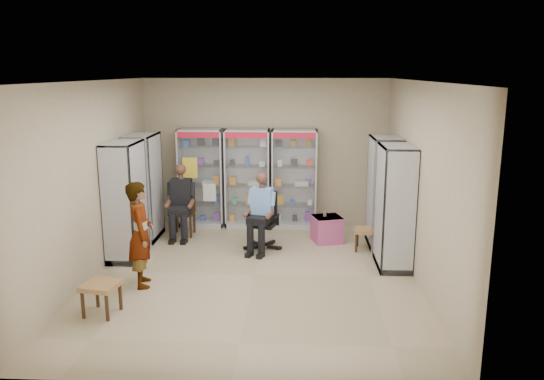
{
  "coord_description": "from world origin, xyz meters",
  "views": [
    {
      "loc": [
        0.65,
        -7.83,
        3.15
      ],
      "look_at": [
        0.25,
        0.7,
        1.22
      ],
      "focal_mm": 35.0,
      "sensor_mm": 36.0,
      "label": 1
    }
  ],
  "objects_px": {
    "cabinet_back_left": "(201,178)",
    "cabinet_right_far": "(384,192)",
    "wooden_chair": "(183,212)",
    "standing_man": "(141,234)",
    "cabinet_back_mid": "(248,178)",
    "cabinet_right_near": "(394,207)",
    "cabinet_left_near": "(125,201)",
    "cabinet_left_far": "(144,187)",
    "woven_stool_a": "(366,239)",
    "office_chair": "(263,221)",
    "seated_shopkeeper": "(262,214)",
    "woven_stool_b": "(102,299)",
    "pink_trunk": "(327,229)",
    "cabinet_back_right": "(294,179)"
  },
  "relations": [
    {
      "from": "cabinet_back_left",
      "to": "wooden_chair",
      "type": "relative_size",
      "value": 2.13
    },
    {
      "from": "cabinet_back_right",
      "to": "cabinet_left_near",
      "type": "height_order",
      "value": "same"
    },
    {
      "from": "cabinet_left_near",
      "to": "wooden_chair",
      "type": "distance_m",
      "value": 1.56
    },
    {
      "from": "cabinet_back_left",
      "to": "cabinet_left_far",
      "type": "bearing_deg",
      "value": -135.0
    },
    {
      "from": "cabinet_left_near",
      "to": "office_chair",
      "type": "bearing_deg",
      "value": 104.32
    },
    {
      "from": "cabinet_back_mid",
      "to": "cabinet_left_near",
      "type": "bearing_deg",
      "value": -132.8
    },
    {
      "from": "cabinet_left_near",
      "to": "woven_stool_b",
      "type": "height_order",
      "value": "cabinet_left_near"
    },
    {
      "from": "cabinet_back_mid",
      "to": "office_chair",
      "type": "bearing_deg",
      "value": -74.63
    },
    {
      "from": "cabinet_back_right",
      "to": "cabinet_back_left",
      "type": "bearing_deg",
      "value": 180.0
    },
    {
      "from": "cabinet_right_near",
      "to": "woven_stool_a",
      "type": "xyz_separation_m",
      "value": [
        -0.33,
        0.79,
        -0.8
      ]
    },
    {
      "from": "cabinet_right_near",
      "to": "office_chair",
      "type": "bearing_deg",
      "value": 70.3
    },
    {
      "from": "cabinet_right_near",
      "to": "cabinet_left_near",
      "type": "distance_m",
      "value": 4.46
    },
    {
      "from": "wooden_chair",
      "to": "cabinet_right_far",
      "type": "bearing_deg",
      "value": -6.04
    },
    {
      "from": "office_chair",
      "to": "standing_man",
      "type": "relative_size",
      "value": 0.65
    },
    {
      "from": "cabinet_back_left",
      "to": "woven_stool_b",
      "type": "bearing_deg",
      "value": -98.15
    },
    {
      "from": "pink_trunk",
      "to": "woven_stool_b",
      "type": "height_order",
      "value": "pink_trunk"
    },
    {
      "from": "cabinet_left_far",
      "to": "office_chair",
      "type": "distance_m",
      "value": 2.39
    },
    {
      "from": "cabinet_left_near",
      "to": "office_chair",
      "type": "height_order",
      "value": "cabinet_left_near"
    },
    {
      "from": "woven_stool_b",
      "to": "cabinet_left_far",
      "type": "bearing_deg",
      "value": 95.78
    },
    {
      "from": "cabinet_back_left",
      "to": "cabinet_back_mid",
      "type": "bearing_deg",
      "value": 0.0
    },
    {
      "from": "cabinet_back_mid",
      "to": "seated_shopkeeper",
      "type": "distance_m",
      "value": 1.59
    },
    {
      "from": "cabinet_right_far",
      "to": "woven_stool_a",
      "type": "bearing_deg",
      "value": 133.52
    },
    {
      "from": "seated_shopkeeper",
      "to": "standing_man",
      "type": "bearing_deg",
      "value": -119.85
    },
    {
      "from": "cabinet_right_near",
      "to": "cabinet_left_near",
      "type": "xyz_separation_m",
      "value": [
        -4.46,
        0.2,
        0.0
      ]
    },
    {
      "from": "cabinet_back_right",
      "to": "cabinet_right_far",
      "type": "bearing_deg",
      "value": -34.73
    },
    {
      "from": "cabinet_right_far",
      "to": "wooden_chair",
      "type": "bearing_deg",
      "value": 83.96
    },
    {
      "from": "wooden_chair",
      "to": "office_chair",
      "type": "relative_size",
      "value": 0.91
    },
    {
      "from": "cabinet_back_mid",
      "to": "wooden_chair",
      "type": "relative_size",
      "value": 2.13
    },
    {
      "from": "cabinet_right_near",
      "to": "wooden_chair",
      "type": "distance_m",
      "value": 4.1
    },
    {
      "from": "cabinet_back_left",
      "to": "cabinet_left_far",
      "type": "distance_m",
      "value": 1.32
    },
    {
      "from": "wooden_chair",
      "to": "woven_stool_a",
      "type": "bearing_deg",
      "value": -11.68
    },
    {
      "from": "standing_man",
      "to": "cabinet_back_mid",
      "type": "bearing_deg",
      "value": -38.17
    },
    {
      "from": "cabinet_back_left",
      "to": "office_chair",
      "type": "height_order",
      "value": "cabinet_back_left"
    },
    {
      "from": "cabinet_back_mid",
      "to": "standing_man",
      "type": "xyz_separation_m",
      "value": [
        -1.29,
        -3.2,
        -0.21
      ]
    },
    {
      "from": "cabinet_back_mid",
      "to": "office_chair",
      "type": "relative_size",
      "value": 1.93
    },
    {
      "from": "cabinet_back_right",
      "to": "pink_trunk",
      "type": "bearing_deg",
      "value": -57.55
    },
    {
      "from": "cabinet_back_left",
      "to": "cabinet_right_far",
      "type": "bearing_deg",
      "value": -17.75
    },
    {
      "from": "cabinet_back_right",
      "to": "office_chair",
      "type": "bearing_deg",
      "value": -110.85
    },
    {
      "from": "cabinet_right_far",
      "to": "woven_stool_b",
      "type": "relative_size",
      "value": 4.64
    },
    {
      "from": "cabinet_right_near",
      "to": "office_chair",
      "type": "distance_m",
      "value": 2.37
    },
    {
      "from": "cabinet_left_near",
      "to": "seated_shopkeeper",
      "type": "xyz_separation_m",
      "value": [
        2.28,
        0.53,
        -0.34
      ]
    },
    {
      "from": "woven_stool_b",
      "to": "cabinet_right_near",
      "type": "bearing_deg",
      "value": 25.36
    },
    {
      "from": "cabinet_right_near",
      "to": "cabinet_left_far",
      "type": "bearing_deg",
      "value": 73.75
    },
    {
      "from": "cabinet_left_far",
      "to": "wooden_chair",
      "type": "relative_size",
      "value": 2.13
    },
    {
      "from": "cabinet_back_left",
      "to": "cabinet_left_near",
      "type": "height_order",
      "value": "same"
    },
    {
      "from": "wooden_chair",
      "to": "woven_stool_b",
      "type": "height_order",
      "value": "wooden_chair"
    },
    {
      "from": "office_chair",
      "to": "wooden_chair",
      "type": "bearing_deg",
      "value": 170.69
    },
    {
      "from": "cabinet_right_far",
      "to": "office_chair",
      "type": "height_order",
      "value": "cabinet_right_far"
    },
    {
      "from": "cabinet_back_right",
      "to": "standing_man",
      "type": "bearing_deg",
      "value": -124.97
    },
    {
      "from": "seated_shopkeeper",
      "to": "standing_man",
      "type": "distance_m",
      "value": 2.4
    }
  ]
}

